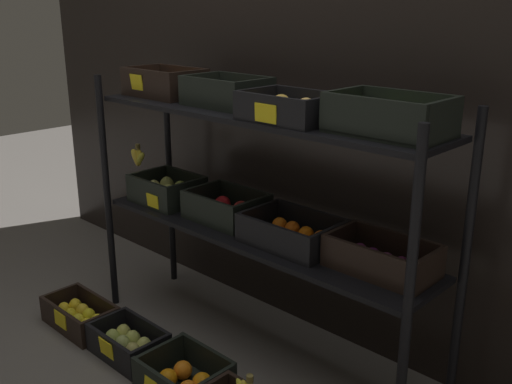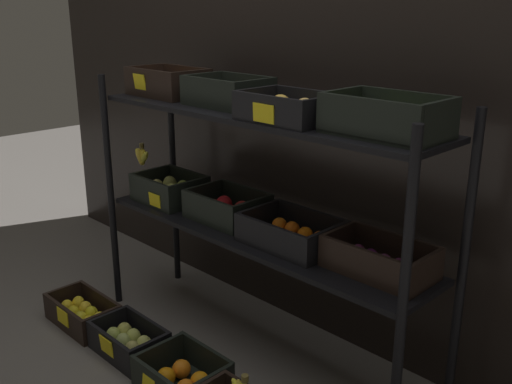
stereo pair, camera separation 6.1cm
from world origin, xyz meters
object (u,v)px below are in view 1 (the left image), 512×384
object	(u,v)px
display_rack	(255,170)
crate_ground_pear	(128,344)
crate_ground_orange	(185,380)
crate_ground_lemon	(80,316)

from	to	relation	value
display_rack	crate_ground_pear	distance (m)	0.91
crate_ground_pear	crate_ground_orange	size ratio (longest dim) A/B	1.04
display_rack	crate_ground_lemon	bearing A→B (deg)	-148.61
display_rack	crate_ground_orange	world-z (taller)	display_rack
display_rack	crate_ground_pear	bearing A→B (deg)	-129.87
crate_ground_lemon	crate_ground_pear	distance (m)	0.36
crate_ground_lemon	display_rack	bearing A→B (deg)	31.39
display_rack	crate_ground_pear	xyz separation A→B (m)	(-0.34, -0.41, -0.74)
crate_ground_pear	crate_ground_orange	xyz separation A→B (m)	(0.36, 0.01, -0.00)
crate_ground_pear	display_rack	bearing A→B (deg)	50.13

